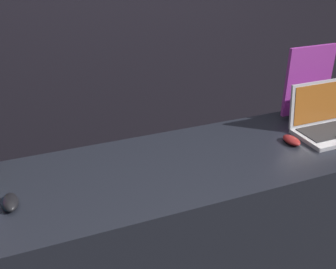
% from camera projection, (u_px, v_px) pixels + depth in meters
% --- Properties ---
extents(wall_back, '(8.00, 0.05, 2.80)m').
position_uv_depth(wall_back, '(93.00, 14.00, 2.62)').
color(wall_back, black).
rests_on(wall_back, ground_plane).
extents(display_counter, '(2.20, 0.62, 0.99)m').
position_uv_depth(display_counter, '(170.00, 253.00, 1.89)').
color(display_counter, black).
rests_on(display_counter, ground_plane).
extents(mouse_front, '(0.06, 0.11, 0.04)m').
position_uv_depth(mouse_front, '(10.00, 202.00, 1.41)').
color(mouse_front, black).
rests_on(mouse_front, display_counter).
extents(laptop_back, '(0.39, 0.25, 0.24)m').
position_uv_depth(laptop_back, '(331.00, 121.00, 1.94)').
color(laptop_back, '#B7B7BC').
rests_on(laptop_back, display_counter).
extents(mouse_back, '(0.06, 0.11, 0.03)m').
position_uv_depth(mouse_back, '(292.00, 140.00, 1.84)').
color(mouse_back, maroon).
rests_on(mouse_back, display_counter).
extents(promo_stand_back, '(0.28, 0.07, 0.38)m').
position_uv_depth(promo_stand_back, '(308.00, 84.00, 2.05)').
color(promo_stand_back, black).
rests_on(promo_stand_back, display_counter).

